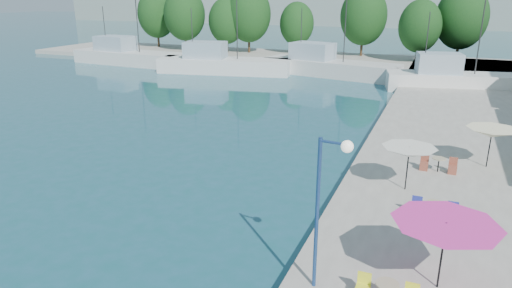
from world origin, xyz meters
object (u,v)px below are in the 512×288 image
at_px(trawler_02, 221,64).
at_px(umbrella_white, 409,152).
at_px(trawler_03, 327,66).
at_px(street_lamp, 328,188).
at_px(umbrella_pink, 445,230).
at_px(umbrella_cream, 492,133).
at_px(trawler_01, 128,56).
at_px(trawler_04, 455,81).

bearing_deg(trawler_02, umbrella_white, -61.16).
relative_size(trawler_03, street_lamp, 3.38).
relative_size(umbrella_pink, umbrella_cream, 1.27).
height_order(trawler_01, trawler_03, same).
relative_size(trawler_02, trawler_04, 1.17).
relative_size(trawler_03, trawler_04, 1.17).
relative_size(umbrella_white, street_lamp, 0.51).
bearing_deg(trawler_04, umbrella_pink, -102.57).
bearing_deg(umbrella_pink, trawler_03, 108.64).
xyz_separation_m(trawler_03, umbrella_white, (12.12, -33.30, 1.43)).
bearing_deg(trawler_04, street_lamp, -107.57).
distance_m(umbrella_pink, street_lamp, 3.94).
distance_m(umbrella_pink, umbrella_cream, 12.57).
bearing_deg(trawler_01, trawler_02, -2.19).
xyz_separation_m(umbrella_pink, umbrella_white, (-1.67, 7.58, -0.15)).
distance_m(trawler_01, street_lamp, 56.22).
height_order(trawler_02, umbrella_cream, trawler_02).
distance_m(trawler_01, umbrella_white, 51.30).
bearing_deg(umbrella_white, trawler_04, 85.61).
relative_size(trawler_01, umbrella_white, 6.82).
distance_m(umbrella_white, street_lamp, 9.34).
distance_m(trawler_02, trawler_04, 27.02).
height_order(trawler_03, trawler_04, same).
height_order(trawler_04, umbrella_cream, trawler_04).
height_order(umbrella_white, umbrella_cream, umbrella_cream).
relative_size(trawler_03, umbrella_cream, 6.46).
xyz_separation_m(trawler_03, umbrella_cream, (15.91, -28.49, 1.45)).
bearing_deg(trawler_04, trawler_02, 166.21).
bearing_deg(street_lamp, trawler_01, 139.87).
distance_m(trawler_01, umbrella_pink, 57.51).
xyz_separation_m(trawler_02, umbrella_pink, (26.44, -37.59, 1.57)).
bearing_deg(umbrella_pink, umbrella_cream, 80.28).
bearing_deg(umbrella_cream, trawler_02, 138.58).
bearing_deg(trawler_02, street_lamp, -70.11).
bearing_deg(umbrella_pink, trawler_01, 136.89).
xyz_separation_m(umbrella_white, street_lamp, (-1.69, -9.04, 1.59)).
distance_m(trawler_04, street_lamp, 38.39).
distance_m(trawler_04, umbrella_cream, 24.31).
xyz_separation_m(trawler_04, umbrella_pink, (-0.56, -36.60, 1.57)).
height_order(trawler_03, street_lamp, trawler_03).
bearing_deg(trawler_01, trawler_03, 7.28).
bearing_deg(umbrella_white, umbrella_cream, 51.76).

